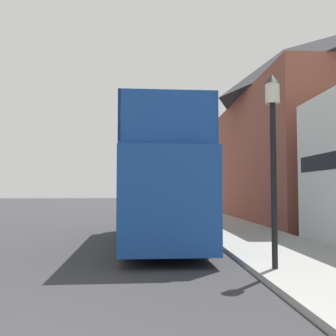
% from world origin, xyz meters
% --- Properties ---
extents(ground_plane, '(144.00, 144.00, 0.00)m').
position_xyz_m(ground_plane, '(0.00, 21.00, 0.00)').
color(ground_plane, '#333335').
extents(sidewalk, '(3.38, 108.00, 0.14)m').
position_xyz_m(sidewalk, '(6.70, 18.00, 0.07)').
color(sidewalk, '#999993').
rests_on(sidewalk, ground_plane).
extents(brick_terrace_rear, '(6.00, 16.92, 10.91)m').
position_xyz_m(brick_terrace_rear, '(11.38, 21.04, 5.46)').
color(brick_terrace_rear, brown).
rests_on(brick_terrace_rear, ground_plane).
extents(tour_bus, '(2.79, 9.66, 4.36)m').
position_xyz_m(tour_bus, '(3.04, 10.88, 1.93)').
color(tour_bus, '#19479E').
rests_on(tour_bus, ground_plane).
extents(parked_car_ahead_of_bus, '(1.84, 4.48, 1.47)m').
position_xyz_m(parked_car_ahead_of_bus, '(3.88, 19.50, 0.68)').
color(parked_car_ahead_of_bus, maroon).
rests_on(parked_car_ahead_of_bus, ground_plane).
extents(lamp_post_nearest, '(0.35, 0.35, 4.37)m').
position_xyz_m(lamp_post_nearest, '(5.49, 5.45, 3.18)').
color(lamp_post_nearest, black).
rests_on(lamp_post_nearest, sidewalk).
extents(lamp_post_second, '(0.35, 0.35, 5.23)m').
position_xyz_m(lamp_post_second, '(5.70, 15.35, 3.70)').
color(lamp_post_second, black).
rests_on(lamp_post_second, sidewalk).
extents(lamp_post_third, '(0.35, 0.35, 4.47)m').
position_xyz_m(lamp_post_third, '(5.66, 25.26, 3.24)').
color(lamp_post_third, black).
rests_on(lamp_post_third, sidewalk).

